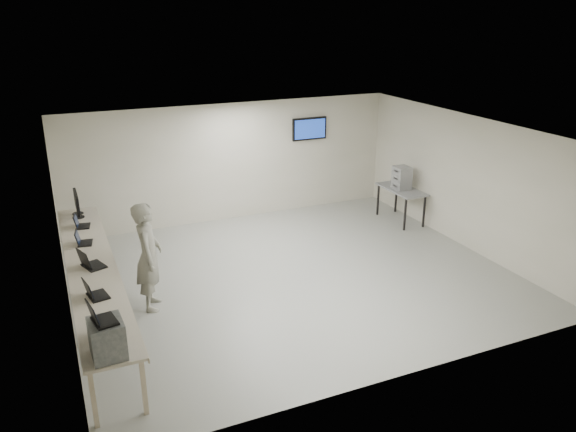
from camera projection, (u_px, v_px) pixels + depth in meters
name	position (u px, v px, depth m)	size (l,w,h in m)	color
room	(293.00, 205.00, 10.38)	(8.01, 7.01, 2.81)	#A2A493
workbench	(92.00, 269.00, 9.17)	(0.76, 6.00, 0.90)	beige
equipment_box	(107.00, 339.00, 6.68)	(0.39, 0.45, 0.47)	gray
laptop_on_box	(99.00, 317.00, 6.55)	(0.34, 0.39, 0.27)	black
laptop_0	(104.00, 331.00, 7.13)	(0.34, 0.41, 0.31)	black
laptop_1	(94.00, 293.00, 8.10)	(0.36, 0.40, 0.28)	black
laptop_2	(90.00, 263.00, 9.04)	(0.44, 0.47, 0.31)	black
laptop_3	(82.00, 241.00, 9.93)	(0.32, 0.36, 0.26)	black
laptop_4	(80.00, 224.00, 10.70)	(0.32, 0.37, 0.26)	black
monitor_near	(77.00, 204.00, 11.12)	(0.22, 0.49, 0.49)	black
monitor_far	(76.00, 200.00, 11.32)	(0.22, 0.49, 0.49)	black
soldier	(149.00, 256.00, 9.35)	(0.69, 0.45, 1.89)	slate
side_table	(401.00, 192.00, 13.35)	(0.63, 1.35, 0.81)	gray
storage_bins	(402.00, 178.00, 13.22)	(0.34, 0.38, 0.54)	#969696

